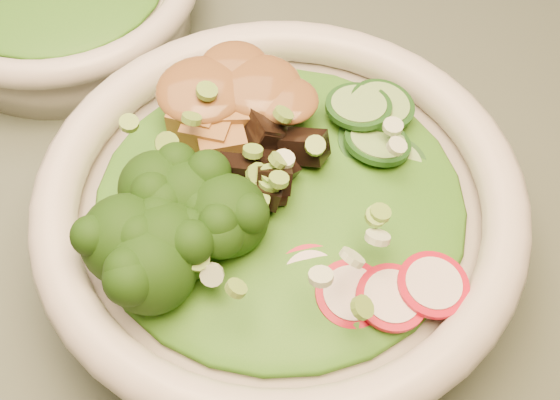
{
  "coord_description": "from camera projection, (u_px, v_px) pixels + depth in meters",
  "views": [
    {
      "loc": [
        0.17,
        -0.34,
        1.21
      ],
      "look_at": [
        0.14,
        -0.06,
        0.82
      ],
      "focal_mm": 50.0,
      "sensor_mm": 36.0,
      "label": 1
    }
  ],
  "objects": [
    {
      "name": "lettuce_bed",
      "position": [
        280.0,
        199.0,
        0.48
      ],
      "size": [
        0.23,
        0.23,
        0.03
      ],
      "primitive_type": "ellipsoid",
      "color": "#165812",
      "rests_on": "salad_bowl"
    },
    {
      "name": "peanut_sauce",
      "position": [
        226.0,
        91.0,
        0.5
      ],
      "size": [
        0.08,
        0.06,
        0.02
      ],
      "primitive_type": "ellipsoid",
      "color": "brown",
      "rests_on": "tofu_cubes"
    },
    {
      "name": "scallion_garnish",
      "position": [
        280.0,
        172.0,
        0.46
      ],
      "size": [
        0.22,
        0.22,
        0.03
      ],
      "primitive_type": null,
      "color": "#6D9E37",
      "rests_on": "salad_bowl"
    },
    {
      "name": "mushroom_heap",
      "position": [
        269.0,
        167.0,
        0.48
      ],
      "size": [
        0.1,
        0.1,
        0.05
      ],
      "primitive_type": null,
      "rotation": [
        0.0,
        0.0,
        0.4
      ],
      "color": "black",
      "rests_on": "salad_bowl"
    },
    {
      "name": "salad_bowl",
      "position": [
        280.0,
        219.0,
        0.5
      ],
      "size": [
        0.31,
        0.31,
        0.08
      ],
      "rotation": [
        0.0,
        0.0,
        0.4
      ],
      "color": "beige",
      "rests_on": "dining_table"
    },
    {
      "name": "dining_table",
      "position": [
        120.0,
        249.0,
        0.67
      ],
      "size": [
        1.2,
        0.8,
        0.75
      ],
      "color": "black",
      "rests_on": "ground"
    },
    {
      "name": "broccoli_florets",
      "position": [
        174.0,
        234.0,
        0.45
      ],
      "size": [
        0.12,
        0.11,
        0.05
      ],
      "primitive_type": null,
      "rotation": [
        0.0,
        0.0,
        0.4
      ],
      "color": "black",
      "rests_on": "salad_bowl"
    },
    {
      "name": "cucumber_slices",
      "position": [
        383.0,
        140.0,
        0.49
      ],
      "size": [
        0.1,
        0.1,
        0.04
      ],
      "primitive_type": null,
      "rotation": [
        0.0,
        0.0,
        0.4
      ],
      "color": "#86BC68",
      "rests_on": "salad_bowl"
    },
    {
      "name": "radish_slices",
      "position": [
        351.0,
        286.0,
        0.44
      ],
      "size": [
        0.13,
        0.09,
        0.02
      ],
      "primitive_type": null,
      "rotation": [
        0.0,
        0.0,
        0.4
      ],
      "color": "#B50D23",
      "rests_on": "salad_bowl"
    },
    {
      "name": "tofu_cubes",
      "position": [
        228.0,
        107.0,
        0.51
      ],
      "size": [
        0.12,
        0.1,
        0.04
      ],
      "primitive_type": null,
      "rotation": [
        0.0,
        0.0,
        0.4
      ],
      "color": "olive",
      "rests_on": "salad_bowl"
    }
  ]
}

